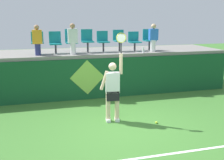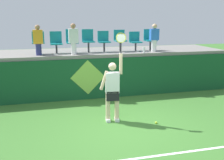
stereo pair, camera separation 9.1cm
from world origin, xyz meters
TOP-DOWN VIEW (x-y plane):
  - ground_plane at (0.00, 0.00)m, footprint 40.00×40.00m
  - court_back_wall at (0.00, 3.03)m, footprint 10.49×0.20m
  - spectator_platform at (0.00, 4.23)m, footprint 10.49×2.48m
  - court_baseline_stripe at (0.00, -1.60)m, footprint 9.44×0.08m
  - tennis_player at (-0.20, 0.63)m, footprint 0.75×0.30m
  - tennis_ball at (0.95, 0.11)m, footprint 0.07×0.07m
  - water_bottle at (1.69, 3.12)m, footprint 0.08×0.08m
  - stadium_chair_0 at (-2.19, 3.85)m, footprint 0.44×0.42m
  - stadium_chair_1 at (-1.54, 3.86)m, footprint 0.44×0.42m
  - stadium_chair_2 at (-0.95, 3.87)m, footprint 0.44×0.42m
  - stadium_chair_3 at (-0.33, 3.86)m, footprint 0.44×0.42m
  - stadium_chair_4 at (0.29, 3.86)m, footprint 0.44×0.42m
  - stadium_chair_5 at (0.94, 3.86)m, footprint 0.44×0.42m
  - stadium_chair_6 at (1.58, 3.86)m, footprint 0.44×0.42m
  - stadium_chair_7 at (2.21, 3.86)m, footprint 0.44×0.42m
  - spectator_0 at (-2.19, 3.46)m, footprint 0.34×0.20m
  - spectator_1 at (2.21, 3.41)m, footprint 0.34×0.20m
  - spectator_2 at (-0.95, 3.39)m, footprint 0.34×0.20m
  - wall_signage_mount at (-0.52, 2.93)m, footprint 1.27×0.01m

SIDE VIEW (x-z plane):
  - ground_plane at x=0.00m, z-range 0.00..0.00m
  - wall_signage_mount at x=-0.52m, z-range -0.73..0.73m
  - court_baseline_stripe at x=0.00m, z-range 0.00..0.01m
  - tennis_ball at x=0.95m, z-range 0.00..0.07m
  - court_back_wall at x=0.00m, z-range 0.00..1.50m
  - tennis_player at x=-0.20m, z-range -0.30..2.24m
  - spectator_platform at x=0.00m, z-range 1.50..1.62m
  - water_bottle at x=1.69m, z-range 1.62..1.84m
  - stadium_chair_6 at x=1.58m, z-range 1.66..2.42m
  - stadium_chair_1 at x=-1.54m, z-range 1.65..2.47m
  - stadium_chair_4 at x=0.29m, z-range 1.67..2.48m
  - stadium_chair_0 at x=-2.19m, z-range 1.69..2.50m
  - stadium_chair_7 at x=2.21m, z-range 1.67..2.52m
  - stadium_chair_5 at x=0.94m, z-range 1.68..2.52m
  - stadium_chair_2 at x=-0.95m, z-range 1.66..2.55m
  - stadium_chair_3 at x=-0.33m, z-range 1.67..2.55m
  - spectator_0 at x=-2.19m, z-range 1.64..2.71m
  - spectator_1 at x=2.21m, z-range 1.65..2.73m
  - spectator_2 at x=-0.95m, z-range 1.64..2.76m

